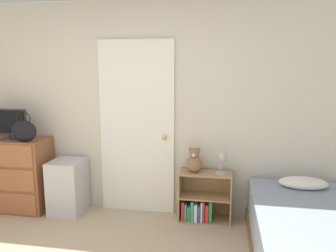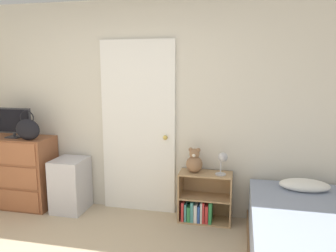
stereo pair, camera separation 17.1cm
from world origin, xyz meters
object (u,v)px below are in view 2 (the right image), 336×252
Objects in this scene: bookshelf at (202,202)px; dresser at (19,172)px; handbag at (28,129)px; bed at (315,244)px; storage_bin at (71,185)px; tv at (13,122)px; desk_lamp at (223,159)px; teddy_bear at (194,162)px.

dresser is at bearing -178.10° from bookshelf.
handbag reaches higher than bed.
handbag reaches higher than storage_bin.
storage_bin is at bearing 2.43° from tv.
storage_bin is at bearing -179.11° from desk_lamp.
teddy_bear reaches higher than bookshelf.
teddy_bear is at bearing 2.57° from tv.
tv is at bearing -177.57° from storage_bin.
handbag is 0.20× the size of bed.
tv is at bearing 159.38° from handbag.
teddy_bear reaches higher than bed.
bed is at bearing -10.06° from handbag.
bed is (1.17, -0.76, -0.45)m from teddy_bear.
bookshelf is 0.59m from desk_lamp.
desk_lamp reaches higher than bed.
bookshelf is 1.32m from bed.
dresser reaches higher than bookshelf.
teddy_bear is (1.99, 0.20, -0.33)m from handbag.
handbag reaches higher than bookshelf.
handbag is (0.27, -0.12, 0.59)m from dresser.
tv is 0.81× the size of bookshelf.
bed is at bearing -14.34° from storage_bin.
desk_lamp is (1.86, 0.03, 0.43)m from storage_bin.
teddy_bear is (1.54, 0.07, 0.38)m from storage_bin.
desk_lamp reaches higher than storage_bin.
dresser is 1.86× the size of tv.
bed is (3.43, -0.68, -0.20)m from dresser.
tv is 1.33× the size of handbag.
bed is (0.85, -0.72, -0.51)m from desk_lamp.
desk_lamp is 1.23m from bed.
tv is (-0.00, -0.02, 0.65)m from dresser.
handbag is at bearing -176.01° from desk_lamp.
dresser is 0.73m from storage_bin.
bookshelf is at bearing 169.51° from desk_lamp.
storage_bin is at bearing -177.37° from teddy_bear.
dresser is at bearing 87.21° from tv.
tv reaches higher than teddy_bear.
storage_bin is 2.29× the size of teddy_bear.
tv is at bearing -177.43° from teddy_bear.
bed is (2.71, -0.69, -0.07)m from storage_bin.
handbag is at bearing 169.94° from bed.
tv is 1.86× the size of desk_lamp.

